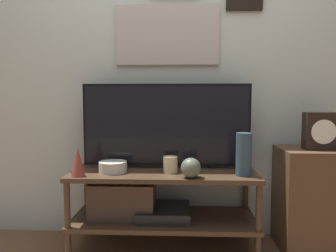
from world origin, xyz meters
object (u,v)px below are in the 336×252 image
object	(u,v)px
vase_round_glass	(191,168)
mantel_clock	(320,131)
vase_slim_bronze	(78,162)
vase_wide_bowl	(113,167)
vase_tall_ceramic	(244,154)
television	(166,125)
candle_jar	(170,164)

from	to	relation	value
vase_round_glass	mantel_clock	world-z (taller)	mantel_clock
vase_slim_bronze	vase_wide_bowl	xyz separation A→B (m)	(0.20, 0.12, -0.06)
vase_tall_ceramic	mantel_clock	world-z (taller)	mantel_clock
vase_round_glass	mantel_clock	bearing A→B (deg)	12.22
television	candle_jar	bearing A→B (deg)	-76.98
vase_wide_bowl	candle_jar	xyz separation A→B (m)	(0.39, 0.01, 0.02)
vase_slim_bronze	candle_jar	world-z (taller)	vase_slim_bronze
candle_jar	vase_tall_ceramic	bearing A→B (deg)	-8.23
vase_slim_bronze	vase_wide_bowl	bearing A→B (deg)	31.60
vase_slim_bronze	mantel_clock	bearing A→B (deg)	6.29
vase_tall_ceramic	mantel_clock	bearing A→B (deg)	11.93
television	vase_slim_bronze	bearing A→B (deg)	-153.27
vase_tall_ceramic	vase_wide_bowl	xyz separation A→B (m)	(-0.86, 0.06, -0.10)
vase_slim_bronze	candle_jar	size ratio (longest dim) A/B	1.71
television	vase_slim_bronze	xyz separation A→B (m)	(-0.55, -0.28, -0.22)
vase_tall_ceramic	television	bearing A→B (deg)	157.15
vase_wide_bowl	candle_jar	world-z (taller)	candle_jar
television	vase_round_glass	xyz separation A→B (m)	(0.17, -0.29, -0.25)
vase_round_glass	candle_jar	distance (m)	0.20
vase_tall_ceramic	vase_round_glass	distance (m)	0.36
vase_slim_bronze	vase_tall_ceramic	bearing A→B (deg)	3.45
vase_wide_bowl	mantel_clock	bearing A→B (deg)	2.17
vase_round_glass	vase_slim_bronze	bearing A→B (deg)	178.99
vase_slim_bronze	mantel_clock	xyz separation A→B (m)	(1.59, 0.18, 0.19)
vase_wide_bowl	mantel_clock	size ratio (longest dim) A/B	0.75
vase_wide_bowl	vase_slim_bronze	bearing A→B (deg)	-148.40
vase_round_glass	vase_wide_bowl	world-z (taller)	vase_round_glass
vase_tall_ceramic	candle_jar	xyz separation A→B (m)	(-0.48, 0.07, -0.08)
vase_tall_ceramic	vase_round_glass	xyz separation A→B (m)	(-0.34, -0.08, -0.08)
television	vase_wide_bowl	size ratio (longest dim) A/B	6.29
television	vase_tall_ceramic	distance (m)	0.58
vase_slim_bronze	vase_round_glass	world-z (taller)	vase_slim_bronze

